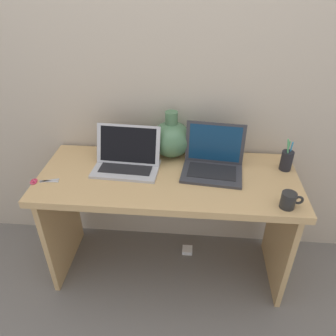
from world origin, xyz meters
TOP-DOWN VIEW (x-y plane):
  - ground_plane at (0.00, 0.00)m, footprint 6.00×6.00m
  - back_wall at (0.00, 0.33)m, footprint 4.40×0.04m
  - desk at (0.00, 0.00)m, footprint 1.41×0.58m
  - laptop_left at (-0.24, 0.07)m, footprint 0.37×0.25m
  - laptop_right at (0.24, 0.09)m, footprint 0.35×0.28m
  - green_vase at (0.00, 0.23)m, footprint 0.23×0.23m
  - coffee_mug at (0.59, -0.21)m, footprint 0.11×0.07m
  - pen_cup at (0.65, 0.12)m, footprint 0.06×0.06m
  - scissors at (-0.67, -0.12)m, footprint 0.15×0.07m
  - power_brick at (0.12, 0.14)m, footprint 0.07×0.07m

SIDE VIEW (x-z plane):
  - ground_plane at x=0.00m, z-range 0.00..0.00m
  - power_brick at x=0.12m, z-range 0.00..0.03m
  - desk at x=0.00m, z-range 0.21..0.94m
  - scissors at x=-0.67m, z-range 0.73..0.74m
  - coffee_mug at x=0.59m, z-range 0.73..0.81m
  - pen_cup at x=0.65m, z-range 0.70..0.89m
  - laptop_left at x=-0.24m, z-range 0.68..0.91m
  - laptop_right at x=0.24m, z-range 0.67..0.93m
  - green_vase at x=0.00m, z-range 0.70..0.98m
  - back_wall at x=0.00m, z-range 0.00..2.40m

